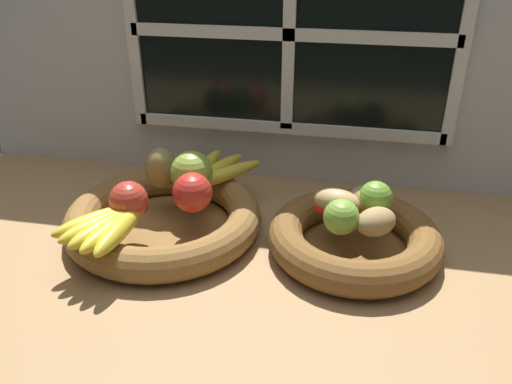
# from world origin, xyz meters

# --- Properties ---
(ground_plane) EXTENTS (1.40, 0.90, 0.03)m
(ground_plane) POSITION_xyz_m (0.00, 0.00, -0.01)
(ground_plane) COLOR #9E774C
(back_wall) EXTENTS (1.40, 0.05, 0.55)m
(back_wall) POSITION_xyz_m (0.00, 0.30, 0.28)
(back_wall) COLOR silver
(back_wall) RESTS_ON ground_plane
(fruit_bowl_left) EXTENTS (0.35, 0.35, 0.06)m
(fruit_bowl_left) POSITION_xyz_m (-0.18, 0.02, 0.03)
(fruit_bowl_left) COLOR brown
(fruit_bowl_left) RESTS_ON ground_plane
(fruit_bowl_right) EXTENTS (0.29, 0.29, 0.06)m
(fruit_bowl_right) POSITION_xyz_m (0.15, 0.02, 0.03)
(fruit_bowl_right) COLOR brown
(fruit_bowl_right) RESTS_ON ground_plane
(apple_green_back) EXTENTS (0.08, 0.08, 0.08)m
(apple_green_back) POSITION_xyz_m (-0.15, 0.08, 0.10)
(apple_green_back) COLOR #8CAD3D
(apple_green_back) RESTS_ON fruit_bowl_left
(apple_red_right) EXTENTS (0.07, 0.07, 0.07)m
(apple_red_right) POSITION_xyz_m (-0.12, 0.01, 0.09)
(apple_red_right) COLOR red
(apple_red_right) RESTS_ON fruit_bowl_left
(apple_red_front) EXTENTS (0.06, 0.06, 0.06)m
(apple_red_front) POSITION_xyz_m (-0.22, -0.04, 0.09)
(apple_red_front) COLOR #B73828
(apple_red_front) RESTS_ON fruit_bowl_left
(pear_brown) EXTENTS (0.07, 0.07, 0.08)m
(pear_brown) POSITION_xyz_m (-0.21, 0.08, 0.10)
(pear_brown) COLOR olive
(pear_brown) RESTS_ON fruit_bowl_left
(banana_bunch_front) EXTENTS (0.13, 0.17, 0.03)m
(banana_bunch_front) POSITION_xyz_m (-0.23, -0.09, 0.07)
(banana_bunch_front) COLOR gold
(banana_bunch_front) RESTS_ON fruit_bowl_left
(banana_bunch_back) EXTENTS (0.14, 0.19, 0.03)m
(banana_bunch_back) POSITION_xyz_m (-0.12, 0.14, 0.07)
(banana_bunch_back) COLOR yellow
(banana_bunch_back) RESTS_ON fruit_bowl_left
(potato_back) EXTENTS (0.07, 0.06, 0.05)m
(potato_back) POSITION_xyz_m (0.17, 0.06, 0.08)
(potato_back) COLOR #A38451
(potato_back) RESTS_ON fruit_bowl_right
(potato_small) EXTENTS (0.09, 0.08, 0.05)m
(potato_small) POSITION_xyz_m (0.18, -0.01, 0.08)
(potato_small) COLOR #A38451
(potato_small) RESTS_ON fruit_bowl_right
(potato_oblong) EXTENTS (0.09, 0.07, 0.04)m
(potato_oblong) POSITION_xyz_m (0.12, 0.05, 0.08)
(potato_oblong) COLOR tan
(potato_oblong) RESTS_ON fruit_bowl_right
(lime_near) EXTENTS (0.06, 0.06, 0.06)m
(lime_near) POSITION_xyz_m (0.13, -0.02, 0.09)
(lime_near) COLOR #7AAD3D
(lime_near) RESTS_ON fruit_bowl_right
(lime_far) EXTENTS (0.06, 0.06, 0.06)m
(lime_far) POSITION_xyz_m (0.18, 0.06, 0.09)
(lime_far) COLOR #6B9E33
(lime_far) RESTS_ON fruit_bowl_right
(chili_pepper) EXTENTS (0.11, 0.08, 0.02)m
(chili_pepper) POSITION_xyz_m (0.14, 0.01, 0.07)
(chili_pepper) COLOR red
(chili_pepper) RESTS_ON fruit_bowl_right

